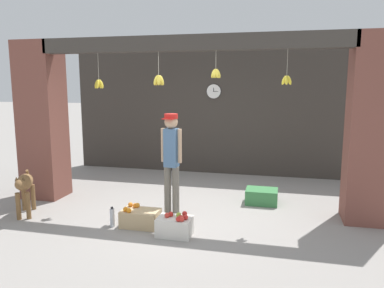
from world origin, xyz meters
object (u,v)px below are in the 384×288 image
Objects in this scene: shopkeeper at (171,157)px; water_bottle at (112,217)px; wall_clock at (214,91)px; fruit_crate_oranges at (140,218)px; dog at (24,186)px; produce_box_green at (262,196)px; fruit_crate_apples at (175,226)px.

water_bottle is (-0.72, -0.65, -0.81)m from shopkeeper.
wall_clock reaches higher than water_bottle.
water_bottle is (-0.39, -0.11, 0.01)m from fruit_crate_oranges.
dog reaches higher than produce_box_green.
wall_clock is at bearing 92.17° from fruit_crate_apples.
dog is 1.48× the size of produce_box_green.
fruit_crate_oranges is 2.25m from produce_box_green.
produce_box_green is at bearing 37.69° from water_bottle.
fruit_crate_apples is 1.59× the size of water_bottle.
wall_clock is (0.13, 2.94, 0.95)m from shopkeeper.
water_bottle is at bearing -142.31° from produce_box_green.
produce_box_green is 2.93m from wall_clock.
shopkeeper reaches higher than dog.
fruit_crate_oranges is (1.94, -0.02, -0.36)m from dog.
shopkeeper is 3.40× the size of fruit_crate_apples.
fruit_crate_apples is 0.87× the size of produce_box_green.
fruit_crate_oranges is at bearing -97.39° from wall_clock.
shopkeeper reaches higher than produce_box_green.
shopkeeper reaches higher than fruit_crate_oranges.
shopkeeper reaches higher than water_bottle.
water_bottle is at bearing -164.46° from fruit_crate_oranges.
wall_clock reaches higher than fruit_crate_oranges.
wall_clock is at bearing 82.61° from fruit_crate_oranges.
produce_box_green is at bearing 84.87° from dog.
fruit_crate_oranges reaches higher than water_bottle.
shopkeeper is 4.80× the size of wall_clock.
dog is 4.44m from wall_clock.
produce_box_green is (3.62, 1.47, -0.36)m from dog.
fruit_crate_oranges reaches higher than produce_box_green.
shopkeeper is (2.27, 0.53, 0.47)m from dog.
shopkeeper is 1.26m from water_bottle.
shopkeeper is at bearing 109.61° from fruit_crate_apples.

